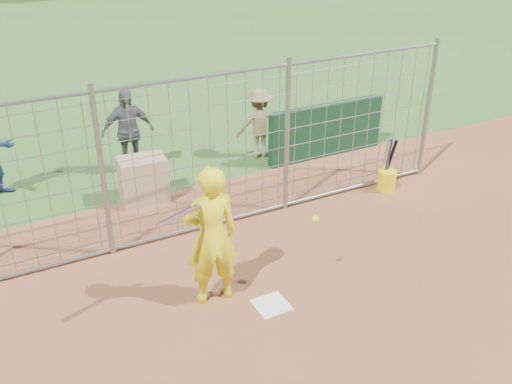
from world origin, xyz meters
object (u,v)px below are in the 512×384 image
batter (211,236)px  bystander_b (128,132)px  bucket_with_bats (387,178)px  equipment_bin (143,179)px  bystander_c (259,123)px

batter → bystander_b: batter is taller
bystander_b → bucket_with_bats: (3.89, -2.89, -0.60)m
batter → bucket_with_bats: size_ratio=1.98×
equipment_bin → bucket_with_bats: (4.02, -1.68, -0.15)m
batter → bystander_b: (0.20, 4.34, -0.12)m
bystander_c → equipment_bin: 2.82m
batter → bystander_c: bearing=-120.4°
bystander_b → batter: bearing=-91.3°
bystander_b → bystander_c: size_ratio=1.18×
bucket_with_bats → equipment_bin: bearing=157.3°
batter → bucket_with_bats: (4.09, 1.45, -0.72)m
bystander_b → equipment_bin: 1.30m
equipment_bin → bucket_with_bats: size_ratio=0.82×
bystander_b → equipment_bin: bearing=-94.7°
bystander_b → bucket_with_bats: bearing=-35.3°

